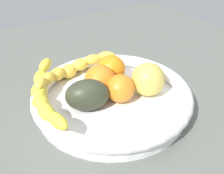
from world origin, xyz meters
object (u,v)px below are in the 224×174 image
Objects in this scene: banana_draped_left at (71,69)px; avocado_dark at (87,95)px; apple_yellow at (148,79)px; banana_draped_right at (43,94)px; orange_front at (120,88)px; fruit_bowl at (112,97)px; orange_mid_left at (111,69)px; orange_mid_right at (100,80)px.

banana_draped_left is 12.23cm from avocado_dark.
apple_yellow is at bearing 170.64° from avocado_dark.
banana_draped_right is (9.11, 6.90, 0.27)cm from banana_draped_left.
apple_yellow is at bearing 128.70° from banana_draped_left.
banana_draped_left is at bearing -51.30° from apple_yellow.
apple_yellow is at bearing 171.72° from orange_front.
fruit_bowl is 1.47× the size of banana_draped_left.
fruit_bowl is at bearing 59.31° from orange_mid_left.
apple_yellow is at bearing 147.98° from orange_mid_right.
orange_mid_right is at bearing -32.02° from apple_yellow.
orange_front reaches higher than fruit_bowl.
orange_front is 5.02cm from orange_mid_right.
orange_mid_right reaches higher than orange_front.
orange_front is (-5.02, 13.33, 0.33)cm from banana_draped_left.
orange_mid_left reaches higher than banana_draped_right.
apple_yellow is (-20.54, 7.37, 0.69)cm from banana_draped_right.
banana_draped_right is at bearing -19.73° from apple_yellow.
avocado_dark is at bearing 80.96° from banana_draped_left.
banana_draped_right is at bearing -24.47° from orange_front.
orange_mid_left is 0.96× the size of orange_mid_right.
orange_front is 7.06cm from avocado_dark.
orange_mid_right is 0.94× the size of apple_yellow.
banana_draped_left is 2.60× the size of avocado_dark.
orange_front is 0.82× the size of apple_yellow.
apple_yellow reaches higher than orange_mid_left.
orange_mid_left is 0.90× the size of apple_yellow.
orange_front is 6.50cm from apple_yellow.
avocado_dark reaches higher than orange_front.
apple_yellow is (-8.65, 5.41, 0.23)cm from orange_mid_right.
banana_draped_left is at bearing -37.44° from orange_mid_left.
avocado_dark is (4.70, 3.21, -0.27)cm from orange_mid_right.
orange_mid_left reaches higher than orange_front.
apple_yellow is (-6.41, 0.93, 0.63)cm from orange_front.
fruit_bowl is 6.30cm from avocado_dark.
banana_draped_right is 12.06cm from orange_mid_right.
orange_mid_right reaches higher than banana_draped_left.
fruit_bowl is 14.11cm from banana_draped_right.
banana_draped_left is 9.31cm from orange_mid_right.
orange_front is 0.88× the size of orange_mid_right.
orange_mid_right is at bearing 107.43° from banana_draped_left.
banana_draped_left is at bearing -72.32° from fruit_bowl.
orange_mid_left is 11.36cm from avocado_dark.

